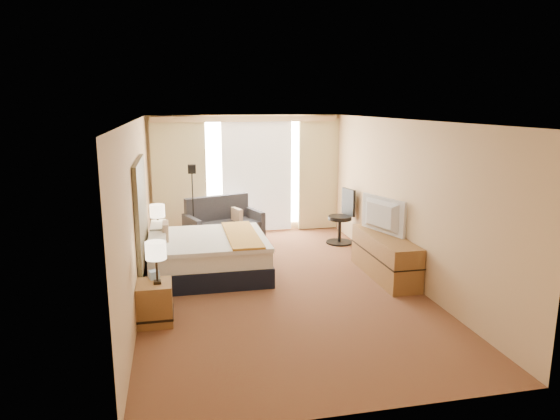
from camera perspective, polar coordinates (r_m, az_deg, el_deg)
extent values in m
cube|color=#5A1F19|center=(8.10, -0.29, -8.48)|extent=(4.20, 7.00, 0.02)
cube|color=silver|center=(7.59, -0.31, 10.23)|extent=(4.20, 7.00, 0.02)
cube|color=tan|center=(11.14, -3.97, 4.08)|extent=(4.20, 0.02, 2.60)
cube|color=tan|center=(4.49, 8.92, -8.20)|extent=(4.20, 0.02, 2.60)
cube|color=tan|center=(7.60, -15.98, -0.11)|extent=(0.02, 7.00, 2.60)
cube|color=tan|center=(8.41, 13.85, 1.15)|extent=(0.02, 7.00, 2.60)
cube|color=black|center=(7.80, -15.59, 0.06)|extent=(0.06, 1.85, 1.50)
cube|color=#936235|center=(6.88, -14.10, -10.23)|extent=(0.45, 0.52, 0.55)
cube|color=#936235|center=(9.25, -13.62, -4.41)|extent=(0.45, 0.52, 0.55)
cube|color=#936235|center=(8.53, 11.89, -5.20)|extent=(0.50, 1.80, 0.70)
cube|color=white|center=(11.15, -2.67, 4.21)|extent=(2.30, 0.02, 2.30)
cube|color=#CBBF8F|center=(10.92, -11.45, 3.55)|extent=(1.15, 0.09, 2.50)
cube|color=#CBBF8F|center=(11.38, 4.39, 4.09)|extent=(0.90, 0.09, 2.50)
cube|color=silver|center=(11.11, -2.64, 3.93)|extent=(1.55, 0.04, 2.50)
cube|color=tan|center=(10.88, -3.94, 10.35)|extent=(4.00, 0.16, 0.12)
cube|color=black|center=(8.56, -8.18, -6.31)|extent=(1.94, 1.76, 0.32)
cube|color=white|center=(8.47, -8.24, -4.37)|extent=(1.90, 1.71, 0.28)
cube|color=white|center=(8.43, -7.77, -3.29)|extent=(1.78, 1.78, 0.06)
cube|color=#B07328|center=(8.47, -4.40, -2.83)|extent=(0.51, 1.78, 0.04)
cube|color=white|center=(7.98, -13.88, -3.57)|extent=(0.26, 0.72, 0.17)
cube|color=white|center=(8.80, -13.73, -2.10)|extent=(0.26, 0.72, 0.17)
cube|color=beige|center=(8.38, -12.92, -2.52)|extent=(0.09, 0.39, 0.33)
cube|color=maroon|center=(10.43, -6.37, -3.05)|extent=(1.71, 1.28, 0.27)
cube|color=#2F2F34|center=(10.33, -6.27, -1.92)|extent=(1.55, 1.09, 0.17)
cube|color=#2F2F34|center=(10.60, -7.19, 0.04)|extent=(1.38, 0.62, 0.60)
cube|color=#2F2F34|center=(10.10, -10.03, -2.17)|extent=(0.38, 0.80, 0.49)
cube|color=#2F2F34|center=(10.68, -2.98, -1.22)|extent=(0.38, 0.80, 0.49)
cube|color=beige|center=(10.40, -4.94, -0.75)|extent=(0.21, 0.39, 0.35)
cube|color=black|center=(10.30, -9.73, -4.06)|extent=(0.21, 0.21, 0.02)
cylinder|color=black|center=(10.12, -9.88, 0.06)|extent=(0.03, 0.03, 1.49)
cube|color=black|center=(9.98, -10.05, 4.64)|extent=(0.15, 0.15, 0.17)
cylinder|color=black|center=(10.47, 6.78, -3.68)|extent=(0.55, 0.55, 0.03)
cylinder|color=black|center=(10.40, 6.82, -2.25)|extent=(0.07, 0.07, 0.49)
cylinder|color=black|center=(10.34, 6.85, -0.90)|extent=(0.48, 0.48, 0.08)
cube|color=black|center=(10.37, 7.83, 0.92)|extent=(0.15, 0.44, 0.55)
cube|color=black|center=(6.74, -13.83, -8.01)|extent=(0.10, 0.10, 0.04)
cylinder|color=black|center=(6.68, -13.91, -6.50)|extent=(0.03, 0.03, 0.33)
cylinder|color=#FFE8BF|center=(6.61, -14.02, -4.50)|extent=(0.27, 0.27, 0.23)
cube|color=black|center=(9.14, -13.71, -2.69)|extent=(0.09, 0.09, 0.04)
cylinder|color=black|center=(9.10, -13.77, -1.57)|extent=(0.03, 0.03, 0.33)
cylinder|color=#FFE8BF|center=(9.05, -13.85, -0.10)|extent=(0.26, 0.26, 0.22)
cube|color=#89ACD4|center=(6.92, -14.20, -7.18)|extent=(0.15, 0.15, 0.11)
cube|color=black|center=(9.29, -12.89, -2.34)|extent=(0.19, 0.16, 0.06)
imported|color=black|center=(8.54, 11.17, -0.61)|extent=(0.45, 1.04, 0.60)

